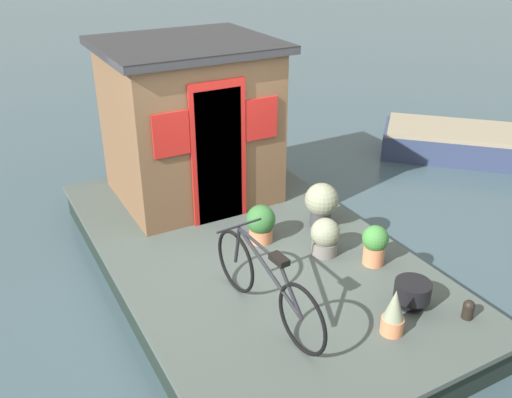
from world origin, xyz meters
name	(u,v)px	position (x,y,z in m)	size (l,w,h in m)	color
ground_plane	(248,275)	(0.00, 0.00, 0.00)	(60.00, 60.00, 0.00)	#384C54
houseboat_deck	(248,260)	(0.00, 0.00, 0.21)	(5.45, 3.15, 0.42)	#424C47
houseboat_cabin	(190,121)	(1.61, 0.00, 1.48)	(1.93, 2.16, 2.10)	brown
bicycle	(266,285)	(-1.25, 0.47, 0.79)	(1.77, 0.50, 0.80)	black
potted_plant_succulent	(321,203)	(-0.04, -1.00, 0.75)	(0.42, 0.42, 0.59)	#38383D
potted_plant_lavender	(325,237)	(-0.58, -0.69, 0.64)	(0.33, 0.33, 0.44)	slate
potted_plant_thyme	(261,223)	(0.02, -0.19, 0.66)	(0.35, 0.35, 0.46)	#C6754C
potted_plant_ivy	(375,244)	(-1.01, -1.05, 0.67)	(0.29, 0.29, 0.47)	#C6754C
potted_plant_geranium	(394,313)	(-2.01, -0.44, 0.64)	(0.21, 0.21, 0.47)	#C6754C
charcoal_grill	(413,291)	(-1.80, -0.87, 0.60)	(0.36, 0.36, 0.28)	black
mooring_bollard	(468,309)	(-2.20, -1.23, 0.52)	(0.11, 0.11, 0.20)	black
dinghy_boat	(471,143)	(1.41, -5.29, 0.26)	(3.05, 3.08, 0.52)	#2D3856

